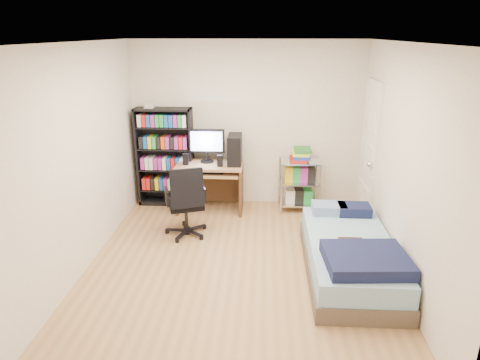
# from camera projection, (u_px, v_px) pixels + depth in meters

# --- Properties ---
(room) EXTENTS (3.58, 4.08, 2.58)m
(room) POSITION_uv_depth(u_px,v_px,m) (238.00, 163.00, 4.64)
(room) COLOR tan
(room) RESTS_ON ground
(media_shelf) EXTENTS (0.85, 0.28, 1.58)m
(media_shelf) POSITION_uv_depth(u_px,v_px,m) (165.00, 156.00, 6.59)
(media_shelf) COLOR black
(media_shelf) RESTS_ON room
(computer_desk) EXTENTS (0.98, 0.57, 1.24)m
(computer_desk) POSITION_uv_depth(u_px,v_px,m) (217.00, 168.00, 6.41)
(computer_desk) COLOR #9F7E52
(computer_desk) RESTS_ON room
(office_chair) EXTENTS (0.74, 0.74, 0.98)m
(office_chair) POSITION_uv_depth(u_px,v_px,m) (187.00, 214.00, 5.67)
(office_chair) COLOR black
(office_chair) RESTS_ON room
(wire_cart) EXTENTS (0.61, 0.45, 0.96)m
(wire_cart) POSITION_uv_depth(u_px,v_px,m) (300.00, 170.00, 6.41)
(wire_cart) COLOR silver
(wire_cart) RESTS_ON room
(bed) EXTENTS (0.94, 1.89, 0.54)m
(bed) POSITION_uv_depth(u_px,v_px,m) (350.00, 256.00, 4.76)
(bed) COLOR brown
(bed) RESTS_ON room
(door) EXTENTS (0.12, 0.80, 2.00)m
(door) POSITION_uv_depth(u_px,v_px,m) (369.00, 154.00, 5.89)
(door) COLOR silver
(door) RESTS_ON room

